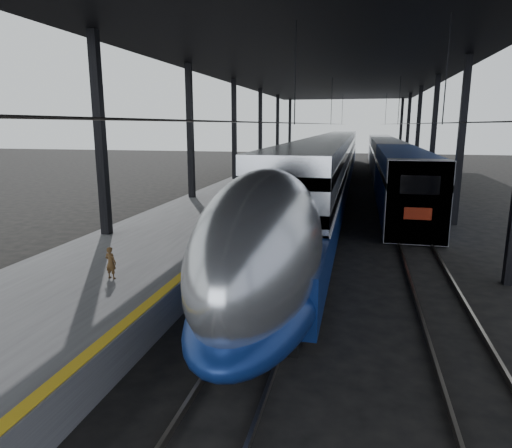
% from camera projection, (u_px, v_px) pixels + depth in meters
% --- Properties ---
extents(ground, '(160.00, 160.00, 0.00)m').
position_uv_depth(ground, '(198.00, 317.00, 13.22)').
color(ground, black).
rests_on(ground, ground).
extents(platform, '(6.00, 80.00, 1.00)m').
position_uv_depth(platform, '(247.00, 195.00, 32.92)').
color(platform, '#4C4C4F').
rests_on(platform, ground).
extents(yellow_strip, '(0.30, 80.00, 0.01)m').
position_uv_depth(yellow_strip, '(285.00, 189.00, 32.21)').
color(yellow_strip, gold).
rests_on(yellow_strip, platform).
extents(rails, '(6.52, 80.00, 0.16)m').
position_uv_depth(rails, '(360.00, 205.00, 31.28)').
color(rails, slate).
rests_on(rails, ground).
extents(canopy, '(18.00, 75.00, 9.47)m').
position_uv_depth(canopy, '(326.00, 67.00, 29.91)').
color(canopy, black).
rests_on(canopy, ground).
extents(tgv_train, '(3.14, 65.20, 4.50)m').
position_uv_depth(tgv_train, '(331.00, 165.00, 38.07)').
color(tgv_train, '#B4B6BB').
rests_on(tgv_train, ground).
extents(second_train, '(2.84, 56.05, 3.91)m').
position_uv_depth(second_train, '(387.00, 159.00, 46.35)').
color(second_train, navy).
rests_on(second_train, ground).
extents(child, '(0.38, 0.28, 0.96)m').
position_uv_depth(child, '(111.00, 263.00, 13.38)').
color(child, '#4A3218').
rests_on(child, platform).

